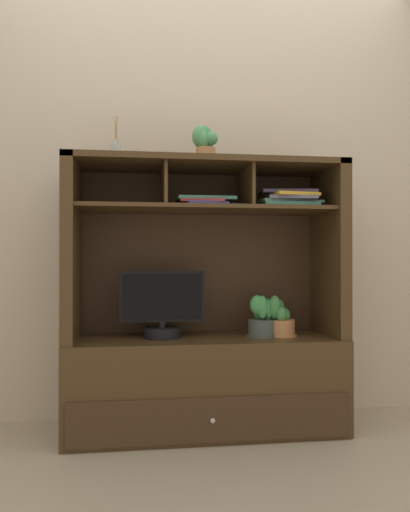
% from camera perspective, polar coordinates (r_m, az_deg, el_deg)
% --- Properties ---
extents(floor_plane, '(6.00, 6.00, 0.02)m').
position_cam_1_polar(floor_plane, '(2.81, 0.00, -19.00)').
color(floor_plane, tan).
rests_on(floor_plane, ground).
extents(back_wall, '(6.00, 0.02, 2.80)m').
position_cam_1_polar(back_wall, '(2.98, -0.74, 9.57)').
color(back_wall, beige).
rests_on(back_wall, ground).
extents(media_console, '(1.41, 0.52, 1.39)m').
position_cam_1_polar(media_console, '(2.71, -0.03, -9.98)').
color(media_console, '#443019').
rests_on(media_console, ground).
extents(tv_monitor, '(0.44, 0.19, 0.34)m').
position_cam_1_polar(tv_monitor, '(2.65, -4.81, -5.90)').
color(tv_monitor, black).
rests_on(tv_monitor, media_console).
extents(potted_orchid, '(0.17, 0.17, 0.22)m').
position_cam_1_polar(potted_orchid, '(2.72, 6.36, -7.25)').
color(potted_orchid, '#45504A').
rests_on(potted_orchid, media_console).
extents(potted_fern, '(0.16, 0.16, 0.21)m').
position_cam_1_polar(potted_fern, '(2.74, 8.42, -7.20)').
color(potted_fern, '#BA7B4C').
rests_on(potted_fern, media_console).
extents(magazine_stack_left, '(0.35, 0.34, 0.08)m').
position_cam_1_polar(magazine_stack_left, '(2.73, 9.13, 6.19)').
color(magazine_stack_left, '#3E7C6A').
rests_on(magazine_stack_left, media_console).
extents(magazine_stack_centre, '(0.29, 0.32, 0.04)m').
position_cam_1_polar(magazine_stack_centre, '(2.64, -0.16, 6.01)').
color(magazine_stack_centre, '#334084').
rests_on(magazine_stack_centre, media_console).
extents(diffuser_bottle, '(0.05, 0.05, 0.23)m').
position_cam_1_polar(diffuser_bottle, '(2.71, -9.90, 11.47)').
color(diffuser_bottle, '#AEBCB5').
rests_on(diffuser_bottle, media_console).
extents(potted_succulent, '(0.13, 0.12, 0.19)m').
position_cam_1_polar(potted_succulent, '(2.70, -0.02, 12.50)').
color(potted_succulent, '#AD7445').
rests_on(potted_succulent, media_console).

